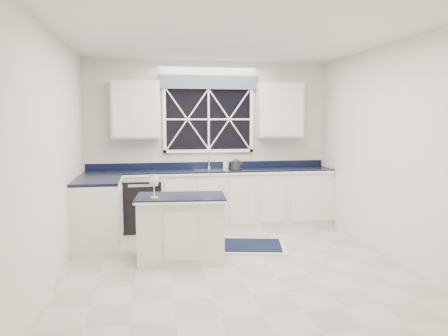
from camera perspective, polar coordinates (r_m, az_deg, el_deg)
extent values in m
plane|color=#B5B5B0|center=(5.37, 1.36, -12.66)|extent=(4.50, 4.50, 0.00)
cube|color=silver|center=(7.31, -2.06, 3.24)|extent=(4.00, 0.10, 2.70)
cube|color=silver|center=(7.12, -1.70, -4.14)|extent=(3.98, 0.60, 0.90)
cube|color=silver|center=(6.31, -16.18, -5.79)|extent=(0.60, 1.00, 0.90)
cube|color=black|center=(7.05, -1.71, -0.38)|extent=(3.98, 0.64, 0.04)
cube|color=black|center=(7.06, -10.60, -4.67)|extent=(0.60, 0.58, 0.82)
cube|color=black|center=(7.27, -2.04, 6.38)|extent=(1.40, 0.02, 1.00)
cube|color=slate|center=(7.23, -1.99, 11.14)|extent=(1.65, 0.04, 0.22)
cube|color=silver|center=(7.06, -11.45, 7.47)|extent=(0.75, 0.34, 0.90)
cube|color=silver|center=(7.38, 7.25, 7.50)|extent=(0.75, 0.34, 0.90)
cylinder|color=silver|center=(7.26, -1.96, 0.13)|extent=(0.05, 0.05, 0.04)
cylinder|color=silver|center=(7.25, -1.96, 1.23)|extent=(0.02, 0.02, 0.28)
cylinder|color=silver|center=(7.15, -1.87, 2.21)|extent=(0.02, 0.18, 0.02)
cube|color=silver|center=(5.51, -5.63, -7.96)|extent=(1.09, 0.69, 0.78)
cube|color=black|center=(5.43, -5.67, -3.80)|extent=(1.14, 0.75, 0.03)
cube|color=beige|center=(6.15, 1.97, -10.10)|extent=(1.44, 1.04, 0.01)
cube|color=black|center=(6.15, 1.97, -10.01)|extent=(1.27, 0.88, 0.01)
cylinder|color=#2F2F32|center=(7.12, 1.58, 0.37)|extent=(0.19, 0.19, 0.13)
cone|color=#2F2F32|center=(7.11, 1.58, 1.11)|extent=(0.16, 0.16, 0.06)
torus|color=#2F2F32|center=(7.09, 0.97, 0.42)|extent=(0.11, 0.04, 0.11)
cylinder|color=#2F2F32|center=(7.16, 2.25, 0.55)|extent=(0.07, 0.03, 0.08)
cylinder|color=silver|center=(5.33, -9.10, -3.81)|extent=(0.09, 0.09, 0.01)
cylinder|color=silver|center=(5.31, -9.11, -2.98)|extent=(0.01, 0.01, 0.15)
ellipsoid|color=silver|center=(5.30, -9.14, -1.66)|extent=(0.12, 0.12, 0.15)
cylinder|color=tan|center=(5.30, -9.13, -1.94)|extent=(0.10, 0.10, 0.06)
imported|color=silver|center=(7.30, 0.24, 0.74)|extent=(0.10, 0.10, 0.19)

